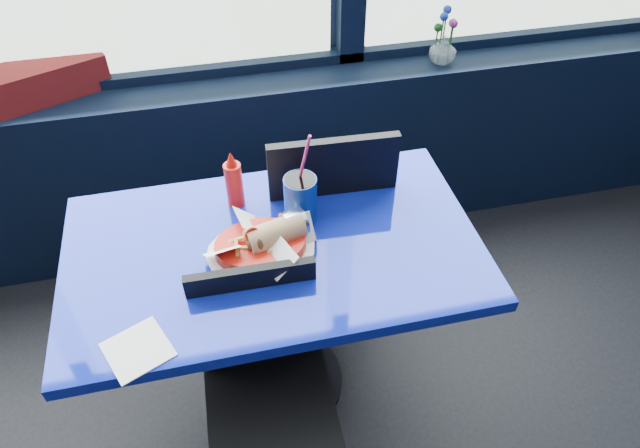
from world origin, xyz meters
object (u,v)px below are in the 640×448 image
at_px(planter_box, 13,89).
at_px(ketchup_bottle, 234,182).
at_px(chair_near_back, 323,213).
at_px(soda_cup, 301,199).
at_px(near_table, 276,286).
at_px(flower_vase, 444,47).
at_px(chair_near_front, 265,374).
at_px(food_basket, 263,244).

bearing_deg(planter_box, ketchup_bottle, -65.56).
bearing_deg(chair_near_back, soda_cup, 64.85).
height_order(near_table, flower_vase, flower_vase).
height_order(chair_near_front, soda_cup, soda_cup).
bearing_deg(soda_cup, near_table, -138.11).
height_order(chair_near_front, ketchup_bottle, ketchup_bottle).
relative_size(near_table, ketchup_bottle, 6.05).
height_order(food_basket, soda_cup, soda_cup).
relative_size(food_basket, soda_cup, 0.90).
distance_m(chair_near_front, planter_box, 1.39).
xyz_separation_m(chair_near_front, food_basket, (0.05, 0.22, 0.32)).
xyz_separation_m(near_table, food_basket, (-0.03, -0.02, 0.22)).
height_order(planter_box, soda_cup, soda_cup).
height_order(chair_near_back, flower_vase, flower_vase).
bearing_deg(ketchup_bottle, chair_near_front, -89.77).
bearing_deg(food_basket, ketchup_bottle, 111.18).
relative_size(ketchup_bottle, soda_cup, 0.60).
bearing_deg(chair_near_back, food_basket, 56.10).
bearing_deg(flower_vase, chair_near_front, -130.53).
bearing_deg(flower_vase, ketchup_bottle, -145.84).
xyz_separation_m(near_table, chair_near_back, (0.22, 0.32, -0.02)).
xyz_separation_m(chair_near_front, planter_box, (-0.72, 1.12, 0.40)).
xyz_separation_m(chair_near_front, soda_cup, (0.18, 0.33, 0.36)).
bearing_deg(planter_box, chair_near_back, -51.37).
bearing_deg(near_table, soda_cup, 41.89).
height_order(chair_near_front, planter_box, planter_box).
height_order(chair_near_back, planter_box, chair_near_back).
distance_m(near_table, food_basket, 0.22).
bearing_deg(chair_near_back, ketchup_bottle, 22.59).
distance_m(planter_box, flower_vase, 1.64).
height_order(ketchup_bottle, soda_cup, soda_cup).
xyz_separation_m(planter_box, soda_cup, (0.90, -0.79, -0.03)).
height_order(food_basket, ketchup_bottle, ketchup_bottle).
relative_size(chair_near_front, chair_near_back, 0.86).
height_order(near_table, food_basket, food_basket).
xyz_separation_m(chair_near_back, planter_box, (-1.02, 0.56, 0.32)).
relative_size(planter_box, food_basket, 2.21).
distance_m(chair_near_back, planter_box, 1.21).
distance_m(food_basket, ketchup_bottle, 0.24).
xyz_separation_m(near_table, planter_box, (-0.80, 0.88, 0.30)).
bearing_deg(planter_box, flower_vase, -24.22).
xyz_separation_m(near_table, chair_near_front, (-0.08, -0.24, -0.10)).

